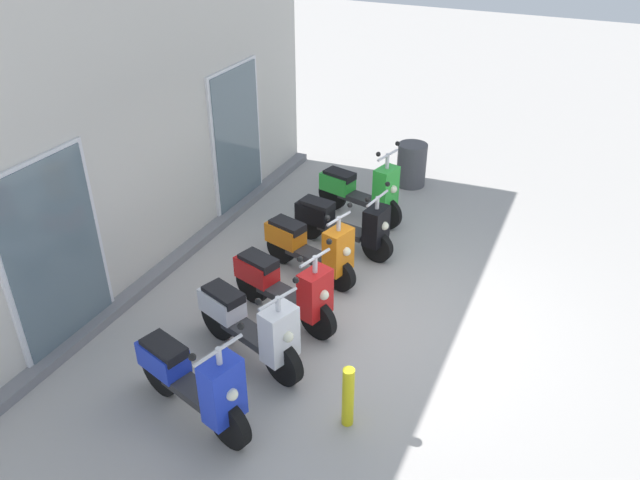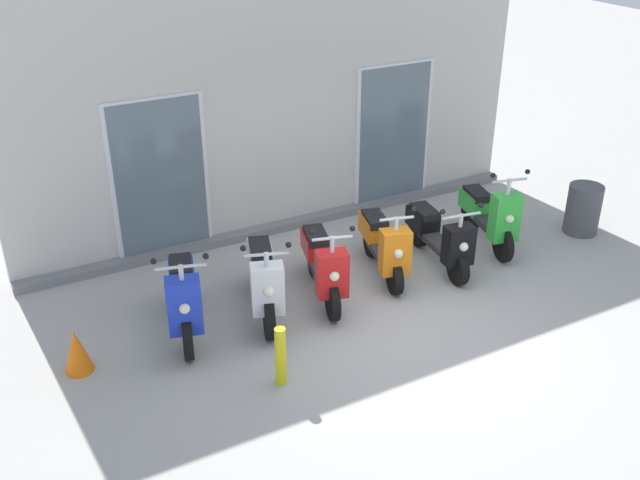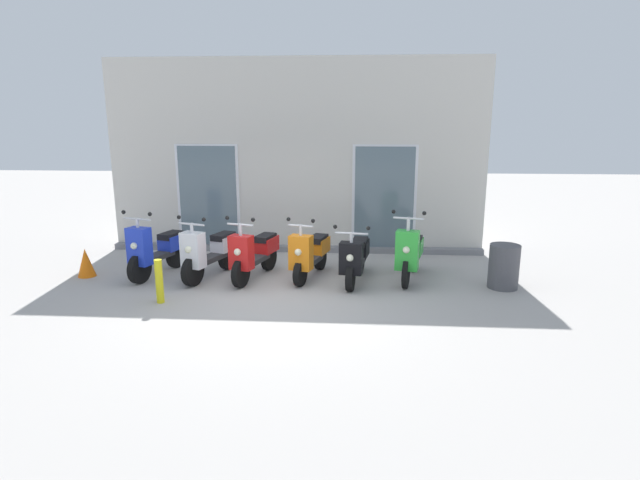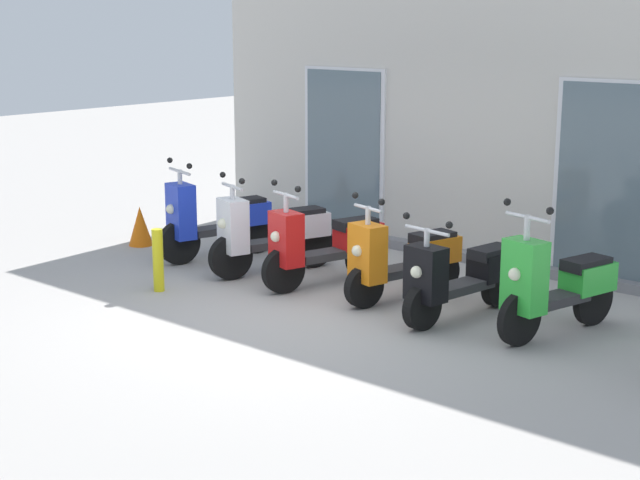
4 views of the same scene
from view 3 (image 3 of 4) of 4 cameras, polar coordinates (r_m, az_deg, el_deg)
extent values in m
plane|color=#A8A39E|center=(8.41, -5.06, -6.28)|extent=(40.00, 40.00, 0.00)
cube|color=beige|center=(11.11, -2.72, 9.28)|extent=(8.04, 0.30, 4.07)
cube|color=slate|center=(11.18, -2.76, -0.96)|extent=(8.04, 0.20, 0.12)
cube|color=silver|center=(11.42, -12.31, 4.63)|extent=(1.37, 0.04, 2.30)
cube|color=slate|center=(11.40, -12.34, 4.61)|extent=(1.25, 0.02, 2.22)
cube|color=silver|center=(10.99, 7.15, 4.50)|extent=(1.37, 0.04, 2.30)
cube|color=slate|center=(10.96, 7.15, 4.48)|extent=(1.25, 0.02, 2.22)
cylinder|color=black|center=(9.50, -19.45, -3.03)|extent=(0.26, 0.54, 0.53)
cylinder|color=black|center=(10.30, -15.70, -1.52)|extent=(0.26, 0.54, 0.53)
cube|color=#2D2D30|center=(9.87, -17.54, -1.69)|extent=(0.44, 0.71, 0.09)
cube|color=#1E38C6|center=(9.43, -19.48, -0.68)|extent=(0.43, 0.34, 0.67)
sphere|color=#F2EFCC|center=(9.32, -20.00, -0.62)|extent=(0.12, 0.12, 0.12)
cube|color=#1E38C6|center=(10.16, -16.12, -0.21)|extent=(0.44, 0.58, 0.28)
cube|color=black|center=(10.10, -16.31, 0.52)|extent=(0.39, 0.53, 0.11)
cylinder|color=silver|center=(9.34, -19.67, 1.77)|extent=(0.06, 0.06, 0.20)
cylinder|color=silver|center=(9.33, -19.71, 2.23)|extent=(0.54, 0.19, 0.04)
sphere|color=black|center=(9.14, -18.43, 2.75)|extent=(0.07, 0.07, 0.07)
sphere|color=black|center=(9.49, -21.03, 2.92)|extent=(0.07, 0.07, 0.07)
cylinder|color=black|center=(9.09, -13.98, -3.40)|extent=(0.28, 0.53, 0.52)
cylinder|color=black|center=(9.96, -10.20, -1.77)|extent=(0.28, 0.53, 0.52)
cube|color=#2D2D30|center=(9.49, -12.03, -1.97)|extent=(0.47, 0.73, 0.09)
cube|color=white|center=(9.03, -13.96, -1.10)|extent=(0.44, 0.35, 0.62)
sphere|color=#F2EFCC|center=(8.92, -14.47, -1.04)|extent=(0.12, 0.12, 0.12)
cube|color=white|center=(9.81, -10.58, -0.33)|extent=(0.45, 0.59, 0.28)
cube|color=black|center=(9.74, -10.75, 0.42)|extent=(0.40, 0.54, 0.11)
cylinder|color=silver|center=(8.94, -14.10, 1.27)|extent=(0.06, 0.06, 0.18)
cylinder|color=silver|center=(8.93, -14.12, 1.72)|extent=(0.49, 0.20, 0.04)
sphere|color=black|center=(8.76, -12.83, 2.24)|extent=(0.07, 0.07, 0.07)
sphere|color=black|center=(9.07, -15.44, 2.46)|extent=(0.07, 0.07, 0.07)
cylinder|color=black|center=(8.86, -8.81, -3.65)|extent=(0.24, 0.51, 0.50)
cylinder|color=black|center=(9.80, -5.71, -1.90)|extent=(0.24, 0.51, 0.50)
cube|color=#2D2D30|center=(9.30, -7.20, -2.14)|extent=(0.44, 0.73, 0.09)
cube|color=red|center=(8.80, -8.76, -1.38)|extent=(0.43, 0.34, 0.59)
sphere|color=#F2EFCC|center=(8.68, -9.18, -1.32)|extent=(0.12, 0.12, 0.12)
cube|color=red|center=(9.65, -6.00, -0.50)|extent=(0.43, 0.58, 0.28)
cube|color=black|center=(9.58, -6.13, 0.26)|extent=(0.38, 0.53, 0.11)
cylinder|color=silver|center=(8.71, -8.85, 1.10)|extent=(0.06, 0.06, 0.23)
cylinder|color=silver|center=(8.69, -8.88, 1.71)|extent=(0.48, 0.17, 0.04)
sphere|color=black|center=(8.56, -7.47, 2.26)|extent=(0.07, 0.07, 0.07)
sphere|color=black|center=(8.79, -10.29, 2.45)|extent=(0.07, 0.07, 0.07)
cylinder|color=black|center=(8.84, -2.21, -3.74)|extent=(0.22, 0.46, 0.44)
cylinder|color=black|center=(9.80, 0.04, -2.02)|extent=(0.22, 0.46, 0.44)
cube|color=#2D2D30|center=(9.29, -1.03, -2.24)|extent=(0.42, 0.70, 0.09)
cube|color=orange|center=(8.78, -2.14, -1.41)|extent=(0.43, 0.33, 0.60)
sphere|color=#F2EFCC|center=(8.65, -2.46, -1.36)|extent=(0.12, 0.12, 0.12)
cube|color=orange|center=(9.64, -0.15, -0.62)|extent=(0.43, 0.58, 0.28)
cube|color=black|center=(9.57, -0.23, 0.14)|extent=(0.38, 0.53, 0.11)
cylinder|color=silver|center=(8.69, -2.16, 1.04)|extent=(0.06, 0.06, 0.21)
cylinder|color=silver|center=(8.67, -2.17, 1.59)|extent=(0.44, 0.15, 0.04)
sphere|color=black|center=(8.58, -0.79, 2.14)|extent=(0.07, 0.07, 0.07)
sphere|color=black|center=(8.73, -3.53, 2.33)|extent=(0.07, 0.07, 0.07)
cylinder|color=black|center=(8.60, 3.41, -4.22)|extent=(0.18, 0.46, 0.45)
cylinder|color=black|center=(9.70, 4.53, -2.21)|extent=(0.18, 0.46, 0.45)
cube|color=#2D2D30|center=(9.12, 4.01, -2.55)|extent=(0.37, 0.75, 0.09)
cube|color=black|center=(8.55, 3.48, -2.04)|extent=(0.41, 0.30, 0.54)
sphere|color=#F2EFCC|center=(8.41, 3.35, -2.00)|extent=(0.12, 0.12, 0.12)
cube|color=black|center=(9.54, 4.47, -0.97)|extent=(0.38, 0.56, 0.28)
cube|color=black|center=(9.47, 4.45, -0.20)|extent=(0.33, 0.51, 0.11)
cylinder|color=silver|center=(8.46, 3.52, 0.23)|extent=(0.06, 0.06, 0.20)
cylinder|color=silver|center=(8.45, 3.52, 0.74)|extent=(0.55, 0.12, 0.04)
sphere|color=black|center=(8.39, 5.40, 1.32)|extent=(0.07, 0.07, 0.07)
sphere|color=black|center=(8.47, 1.69, 1.49)|extent=(0.07, 0.07, 0.07)
cylinder|color=black|center=(8.83, 9.55, -3.71)|extent=(0.20, 0.52, 0.51)
cylinder|color=black|center=(9.83, 10.43, -2.00)|extent=(0.20, 0.52, 0.51)
cube|color=#2D2D30|center=(9.30, 10.04, -2.22)|extent=(0.41, 0.69, 0.09)
cube|color=green|center=(8.76, 9.69, -1.14)|extent=(0.43, 0.32, 0.68)
sphere|color=#F2EFCC|center=(8.63, 9.58, -1.09)|extent=(0.12, 0.12, 0.12)
cube|color=green|center=(9.67, 10.42, -0.75)|extent=(0.41, 0.58, 0.28)
cube|color=black|center=(9.60, 10.42, 0.01)|extent=(0.37, 0.53, 0.11)
cylinder|color=silver|center=(8.66, 9.80, 1.71)|extent=(0.06, 0.06, 0.25)
cylinder|color=silver|center=(8.64, 9.83, 2.39)|extent=(0.50, 0.16, 0.04)
sphere|color=black|center=(8.60, 11.53, 2.93)|extent=(0.07, 0.07, 0.07)
sphere|color=black|center=(8.66, 8.20, 3.14)|extent=(0.07, 0.07, 0.07)
cone|color=orange|center=(10.29, -24.62, -2.30)|extent=(0.32, 0.32, 0.52)
cylinder|color=yellow|center=(8.39, -17.47, -4.40)|extent=(0.12, 0.12, 0.70)
cylinder|color=#4C4C51|center=(9.24, 19.79, -2.79)|extent=(0.51, 0.51, 0.75)
camera|label=1|loc=(9.46, -50.25, 20.90)|focal=35.20mm
camera|label=2|loc=(6.31, -75.08, 24.42)|focal=41.24mm
camera|label=4|loc=(5.02, 84.81, 3.07)|focal=53.75mm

